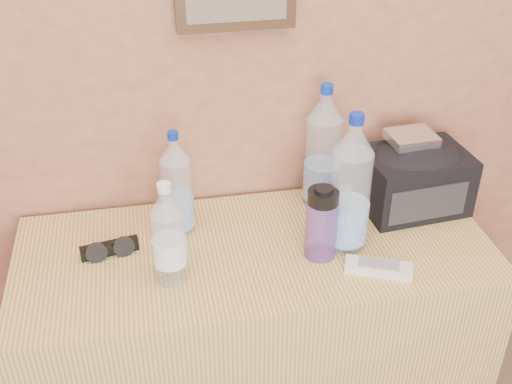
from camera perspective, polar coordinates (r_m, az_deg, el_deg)
The scene contains 10 objects.
dresser at distance 1.94m, azimuth -0.07°, elevation -14.11°, with size 1.24×0.52×0.78m, color #A2734B.
pet_large_b at distance 1.69m, azimuth -7.05°, elevation 0.36°, with size 0.08×0.08×0.29m.
pet_large_c at distance 1.79m, azimuth 5.96°, elevation 3.53°, with size 0.10×0.10×0.36m.
pet_large_d at distance 1.62m, azimuth 8.36°, elevation 0.16°, with size 0.10×0.10×0.38m.
pet_small at distance 1.52m, azimuth -7.79°, elevation -4.12°, with size 0.08×0.08×0.27m.
nalgene_bottle at distance 1.61m, azimuth 5.85°, elevation -2.73°, with size 0.08×0.08×0.20m.
sunglasses at distance 1.69m, azimuth -12.89°, elevation -4.90°, with size 0.15×0.06×0.04m, color black, non-canonical shape.
ac_remote at distance 1.62m, azimuth 10.85°, elevation -6.65°, with size 0.17×0.05×0.02m, color white.
toiletry_bag at distance 1.84m, azimuth 13.89°, elevation 1.31°, with size 0.28×0.20×0.19m, color black, non-canonical shape.
foil_packet at distance 1.81m, azimuth 13.66°, elevation 4.70°, with size 0.13×0.10×0.03m, color white.
Camera 1 is at (-0.21, 0.41, 1.80)m, focal length 45.00 mm.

